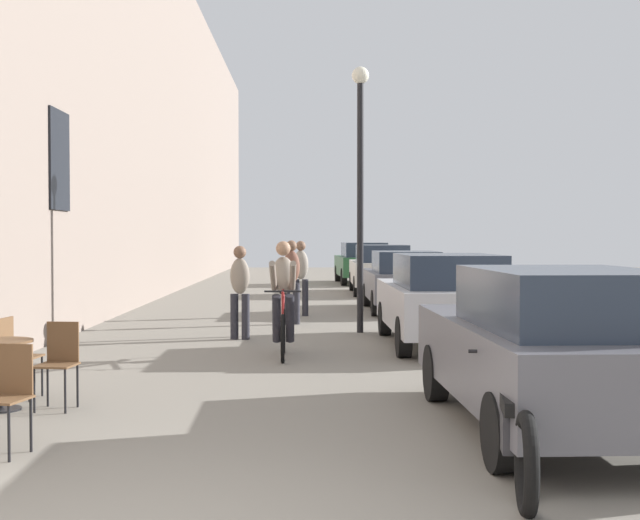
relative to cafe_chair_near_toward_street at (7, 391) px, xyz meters
The scene contains 16 objects.
building_facade_left 12.79m from the cafe_chair_near_toward_street, 99.86° to the left, with size 0.54×68.00×10.79m.
cafe_chair_near_toward_street is the anchor object (origin of this frame).
cafe_table_mid 1.87m from the cafe_chair_near_toward_street, 111.24° to the left, with size 0.64×0.64×0.72m.
cafe_chair_mid_toward_street 1.82m from the cafe_chair_near_toward_street, 93.37° to the left, with size 0.42×0.42×0.89m.
cafe_chair_mid_toward_wall 2.49m from the cafe_chair_near_toward_street, 107.60° to the left, with size 0.42×0.42×0.89m.
cyclist_on_bicycle 6.04m from the cafe_chair_near_toward_street, 69.60° to the left, with size 0.52×1.76×1.74m.
pedestrian_near 7.79m from the cafe_chair_near_toward_street, 80.40° to the left, with size 0.38×0.30×1.62m.
pedestrian_mid 10.40m from the cafe_chair_near_toward_street, 78.11° to the left, with size 0.36×0.27×1.70m.
pedestrian_far 12.19m from the cafe_chair_near_toward_street, 79.03° to the left, with size 0.36×0.27×1.68m.
street_lamp 9.69m from the cafe_chair_near_toward_street, 68.38° to the left, with size 0.32×0.32×4.90m.
parked_car_nearest 4.74m from the cafe_chair_near_toward_street, ahead, with size 1.87×4.26×1.50m.
parked_car_second 8.18m from the cafe_chair_near_toward_street, 55.22° to the left, with size 1.81×4.23×1.50m.
parked_car_third 13.94m from the cafe_chair_near_toward_street, 70.08° to the left, with size 1.71×4.04×1.44m.
parked_car_fourth 19.83m from the cafe_chair_near_toward_street, 76.15° to the left, with size 1.84×4.29×1.52m.
parked_car_fifth 25.36m from the cafe_chair_near_toward_street, 79.65° to the left, with size 1.98×4.43×1.55m.
parked_motorcycle 4.06m from the cafe_chair_near_toward_street, 11.33° to the right, with size 0.62×2.14×0.92m.
Camera 1 is at (1.03, -4.57, 1.78)m, focal length 47.50 mm.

